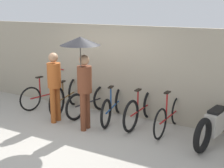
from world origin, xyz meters
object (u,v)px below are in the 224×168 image
object	(u,v)px
parked_bicycle_2	(90,101)
motorcycle	(216,123)
parked_bicycle_4	(141,109)
pedestrian_leading	(54,82)
parked_bicycle_5	(169,115)
pedestrian_center	(82,61)
parked_bicycle_0	(46,94)
parked_bicycle_3	(113,106)
parked_bicycle_1	(66,96)

from	to	relation	value
parked_bicycle_2	motorcycle	xyz separation A→B (m)	(3.15, -0.06, 0.04)
parked_bicycle_4	pedestrian_leading	size ratio (longest dim) A/B	1.06
parked_bicycle_5	pedestrian_center	xyz separation A→B (m)	(-1.67, -0.93, 1.21)
parked_bicycle_0	parked_bicycle_3	xyz separation A→B (m)	(2.13, 0.02, 0.01)
parked_bicycle_5	motorcycle	bearing A→B (deg)	-91.03
parked_bicycle_0	parked_bicycle_3	world-z (taller)	parked_bicycle_3
parked_bicycle_0	parked_bicycle_1	world-z (taller)	parked_bicycle_1
pedestrian_leading	parked_bicycle_3	bearing A→B (deg)	-147.34
parked_bicycle_0	pedestrian_leading	size ratio (longest dim) A/B	0.95
pedestrian_leading	motorcycle	world-z (taller)	pedestrian_leading
parked_bicycle_2	parked_bicycle_0	bearing A→B (deg)	100.97
parked_bicycle_0	pedestrian_leading	world-z (taller)	pedestrian_leading
parked_bicycle_3	motorcycle	size ratio (longest dim) A/B	0.86
parked_bicycle_2	parked_bicycle_5	size ratio (longest dim) A/B	0.98
pedestrian_leading	parked_bicycle_1	bearing A→B (deg)	-72.78
parked_bicycle_1	parked_bicycle_4	size ratio (longest dim) A/B	1.01
pedestrian_leading	pedestrian_center	bearing A→B (deg)	169.80
parked_bicycle_0	parked_bicycle_1	bearing A→B (deg)	-76.03
parked_bicycle_1	parked_bicycle_5	bearing A→B (deg)	-100.76
pedestrian_leading	pedestrian_center	world-z (taller)	pedestrian_center
parked_bicycle_4	pedestrian_leading	bearing A→B (deg)	115.10
parked_bicycle_0	parked_bicycle_4	bearing A→B (deg)	-75.47
parked_bicycle_2	pedestrian_center	world-z (taller)	pedestrian_center
parked_bicycle_0	parked_bicycle_2	world-z (taller)	parked_bicycle_0
parked_bicycle_1	parked_bicycle_4	bearing A→B (deg)	-99.30
parked_bicycle_3	pedestrian_center	size ratio (longest dim) A/B	0.83
parked_bicycle_2	parked_bicycle_3	size ratio (longest dim) A/B	0.94
parked_bicycle_0	parked_bicycle_5	xyz separation A→B (m)	(3.55, 0.03, 0.01)
parked_bicycle_3	parked_bicycle_4	distance (m)	0.71
parked_bicycle_5	pedestrian_center	world-z (taller)	pedestrian_center
pedestrian_leading	pedestrian_center	xyz separation A→B (m)	(0.90, -0.13, 0.59)
parked_bicycle_0	parked_bicycle_4	distance (m)	2.84
parked_bicycle_2	motorcycle	bearing A→B (deg)	-81.92
pedestrian_leading	parked_bicycle_5	bearing A→B (deg)	-164.61
parked_bicycle_1	pedestrian_center	distance (m)	1.90
parked_bicycle_5	pedestrian_center	bearing A→B (deg)	121.22
parked_bicycle_5	motorcycle	xyz separation A→B (m)	(1.02, -0.05, 0.03)
pedestrian_leading	parked_bicycle_4	bearing A→B (deg)	-157.32
parked_bicycle_1	motorcycle	world-z (taller)	parked_bicycle_1
pedestrian_leading	motorcycle	distance (m)	3.71
parked_bicycle_4	parked_bicycle_5	distance (m)	0.71
parked_bicycle_5	parked_bicycle_1	bearing A→B (deg)	92.35
pedestrian_center	parked_bicycle_5	bearing A→B (deg)	-154.72
pedestrian_center	motorcycle	size ratio (longest dim) A/B	1.04
parked_bicycle_2	pedestrian_leading	xyz separation A→B (m)	(-0.44, -0.81, 0.63)
parked_bicycle_1	parked_bicycle_2	bearing A→B (deg)	-98.80
parked_bicycle_1	pedestrian_leading	bearing A→B (deg)	-171.94
parked_bicycle_0	parked_bicycle_1	distance (m)	0.71
parked_bicycle_2	pedestrian_leading	size ratio (longest dim) A/B	0.98
parked_bicycle_3	pedestrian_leading	bearing A→B (deg)	112.87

